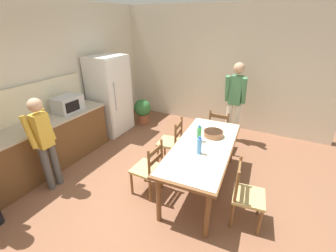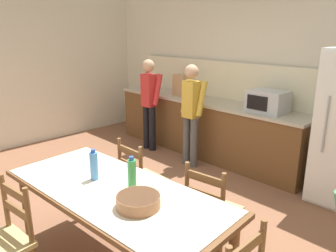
# 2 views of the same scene
# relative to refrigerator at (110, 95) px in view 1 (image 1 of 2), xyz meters

# --- Properties ---
(ground_plane) EXTENTS (8.32, 8.32, 0.00)m
(ground_plane) POSITION_rel_refrigerator_xyz_m (-1.60, -2.19, -0.91)
(ground_plane) COLOR brown
(wall_back) EXTENTS (6.52, 0.12, 2.90)m
(wall_back) POSITION_rel_refrigerator_xyz_m (-1.60, 0.47, 0.54)
(wall_back) COLOR beige
(wall_back) RESTS_ON ground
(wall_right) EXTENTS (0.12, 5.20, 2.90)m
(wall_right) POSITION_rel_refrigerator_xyz_m (1.66, -2.19, 0.54)
(wall_right) COLOR beige
(wall_right) RESTS_ON ground
(kitchen_counter) EXTENTS (3.54, 0.66, 0.92)m
(kitchen_counter) POSITION_rel_refrigerator_xyz_m (-2.28, 0.04, -0.45)
(kitchen_counter) COLOR brown
(kitchen_counter) RESTS_ON ground
(refrigerator) EXTENTS (0.82, 0.73, 1.82)m
(refrigerator) POSITION_rel_refrigerator_xyz_m (0.00, 0.00, 0.00)
(refrigerator) COLOR white
(refrigerator) RESTS_ON ground
(microwave) EXTENTS (0.50, 0.39, 0.30)m
(microwave) POSITION_rel_refrigerator_xyz_m (-1.17, 0.02, 0.16)
(microwave) COLOR #B2B7BC
(microwave) RESTS_ON kitchen_counter
(dining_table) EXTENTS (2.10, 1.00, 0.78)m
(dining_table) POSITION_rel_refrigerator_xyz_m (-0.99, -2.67, -0.21)
(dining_table) COLOR brown
(dining_table) RESTS_ON ground
(bottle_near_centre) EXTENTS (0.07, 0.07, 0.27)m
(bottle_near_centre) POSITION_rel_refrigerator_xyz_m (-1.25, -2.69, -0.00)
(bottle_near_centre) COLOR #4C8ED6
(bottle_near_centre) RESTS_ON dining_table
(bottle_off_centre) EXTENTS (0.07, 0.07, 0.27)m
(bottle_off_centre) POSITION_rel_refrigerator_xyz_m (-0.90, -2.56, -0.00)
(bottle_off_centre) COLOR green
(bottle_off_centre) RESTS_ON dining_table
(serving_bowl) EXTENTS (0.32, 0.32, 0.09)m
(serving_bowl) POSITION_rel_refrigerator_xyz_m (-0.63, -2.71, -0.08)
(serving_bowl) COLOR #9E6642
(serving_bowl) RESTS_ON dining_table
(chair_side_far_left) EXTENTS (0.43, 0.41, 0.91)m
(chair_side_far_left) POSITION_rel_refrigerator_xyz_m (-1.50, -1.98, -0.47)
(chair_side_far_left) COLOR brown
(chair_side_far_left) RESTS_ON ground
(chair_head_end) EXTENTS (0.40, 0.42, 0.91)m
(chair_head_end) POSITION_rel_refrigerator_xyz_m (0.32, -2.58, -0.47)
(chair_head_end) COLOR brown
(chair_head_end) RESTS_ON ground
(chair_side_near_left) EXTENTS (0.47, 0.45, 0.91)m
(chair_side_near_left) POSITION_rel_refrigerator_xyz_m (-1.40, -3.42, -0.47)
(chair_side_near_left) COLOR brown
(chair_side_near_left) RESTS_ON ground
(chair_side_far_right) EXTENTS (0.47, 0.45, 0.91)m
(chair_side_far_right) POSITION_rel_refrigerator_xyz_m (-0.58, -1.92, -0.47)
(chair_side_far_right) COLOR brown
(chair_side_far_right) RESTS_ON ground
(person_at_counter) EXTENTS (0.39, 0.27, 1.54)m
(person_at_counter) POSITION_rel_refrigerator_xyz_m (-2.11, -0.50, -0.05)
(person_at_counter) COLOR #4C4C4C
(person_at_counter) RESTS_ON ground
(person_by_table) EXTENTS (0.31, 0.45, 1.75)m
(person_by_table) POSITION_rel_refrigerator_xyz_m (0.87, -2.72, 0.07)
(person_by_table) COLOR silver
(person_by_table) RESTS_ON ground
(potted_plant) EXTENTS (0.44, 0.44, 0.67)m
(potted_plant) POSITION_rel_refrigerator_xyz_m (0.69, -0.43, -0.53)
(potted_plant) COLOR brown
(potted_plant) RESTS_ON ground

